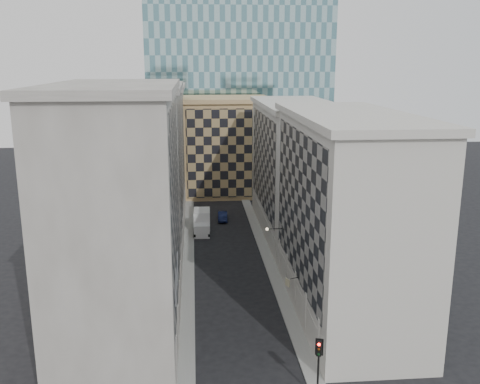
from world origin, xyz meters
TOP-DOWN VIEW (x-y plane):
  - sidewalk_west at (-5.25, 30.00)m, footprint 1.50×100.00m
  - sidewalk_east at (5.25, 30.00)m, footprint 1.50×100.00m
  - bldg_left_a at (-10.88, 11.00)m, footprint 10.80×22.80m
  - bldg_left_b at (-10.88, 33.00)m, footprint 10.80×22.80m
  - bldg_left_c at (-10.88, 55.00)m, footprint 10.80×22.80m
  - bldg_right_a at (10.88, 15.00)m, footprint 10.80×26.80m
  - bldg_right_b at (10.89, 42.00)m, footprint 10.80×28.80m
  - tan_block at (2.00, 67.90)m, footprint 16.80×14.80m
  - church_tower at (0.00, 82.00)m, footprint 7.20×7.20m
  - flagpoles_left at (-5.90, 6.00)m, footprint 0.10×6.33m
  - bracket_lamp at (4.38, 24.00)m, footprint 1.98×0.36m
  - traffic_light at (4.91, 0.03)m, footprint 0.60×0.60m
  - box_truck at (-3.25, 42.61)m, footprint 2.61×6.09m
  - dark_car at (0.24, 48.45)m, footprint 1.69×4.47m
  - shop_sign at (4.95, 13.74)m, footprint 1.30×0.77m

SIDE VIEW (x-z plane):
  - sidewalk_west at x=-5.25m, z-range 0.00..0.15m
  - sidewalk_east at x=5.25m, z-range 0.00..0.15m
  - dark_car at x=0.24m, z-range 0.00..1.46m
  - box_truck at x=-3.25m, z-range -0.21..3.09m
  - traffic_light at x=4.91m, z-range 1.21..6.13m
  - shop_sign at x=4.95m, z-range 3.39..4.27m
  - bracket_lamp at x=4.38m, z-range 6.02..6.38m
  - flagpoles_left at x=-5.90m, z-range 6.83..9.17m
  - tan_block at x=2.00m, z-range 0.04..18.84m
  - bldg_right_b at x=10.89m, z-range 0.00..19.70m
  - bldg_right_a at x=10.88m, z-range -0.03..20.67m
  - bldg_left_c at x=-10.88m, z-range -0.02..21.68m
  - bldg_left_b at x=-10.88m, z-range -0.03..22.67m
  - bldg_left_a at x=-10.88m, z-range -0.03..23.67m
  - church_tower at x=0.00m, z-range 1.20..52.70m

